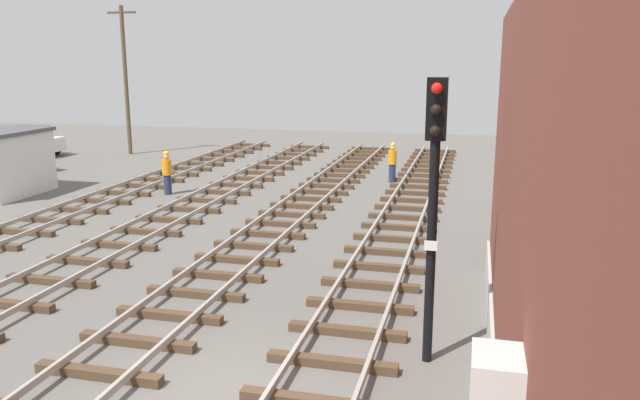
{
  "coord_description": "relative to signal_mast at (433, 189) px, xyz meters",
  "views": [
    {
      "loc": [
        3.88,
        -9.2,
        5.66
      ],
      "look_at": [
        -0.33,
        7.78,
        1.75
      ],
      "focal_mm": 35.48,
      "sensor_mm": 36.0,
      "label": 1
    }
  ],
  "objects": [
    {
      "name": "track_worker_distant",
      "position": [
        -11.97,
        12.73,
        -2.43
      ],
      "size": [
        0.4,
        0.4,
        1.87
      ],
      "color": "#262D4C",
      "rests_on": "ground"
    },
    {
      "name": "parked_car_red",
      "position": [
        -22.51,
        15.66,
        -2.46
      ],
      "size": [
        4.2,
        2.04,
        1.76
      ],
      "color": "red",
      "rests_on": "ground"
    },
    {
      "name": "ground_plane",
      "position": [
        -3.18,
        -2.12,
        -3.36
      ],
      "size": [
        80.24,
        80.24,
        0.0
      ],
      "primitive_type": "plane",
      "color": "#605B56"
    },
    {
      "name": "track_near_building",
      "position": [
        -1.71,
        -2.12,
        -3.23
      ],
      "size": [
        2.5,
        61.72,
        0.32
      ],
      "color": "#4C3826",
      "rests_on": "ground"
    },
    {
      "name": "track_worker_foreground",
      "position": [
        -3.04,
        17.8,
        -2.43
      ],
      "size": [
        0.4,
        0.4,
        1.87
      ],
      "color": "#262D4C",
      "rests_on": "ground"
    },
    {
      "name": "parked_car_white",
      "position": [
        -25.26,
        20.7,
        -2.46
      ],
      "size": [
        4.2,
        2.04,
        1.76
      ],
      "color": "silver",
      "rests_on": "ground"
    },
    {
      "name": "track_centre",
      "position": [
        -5.72,
        -2.12,
        -3.23
      ],
      "size": [
        2.5,
        61.72,
        0.32
      ],
      "color": "#4C3826",
      "rests_on": "ground"
    },
    {
      "name": "utility_pole_far",
      "position": [
        -19.69,
        22.9,
        1.18
      ],
      "size": [
        1.8,
        0.24,
        8.68
      ],
      "color": "brown",
      "rests_on": "ground"
    },
    {
      "name": "signal_mast",
      "position": [
        0.0,
        0.0,
        0.0
      ],
      "size": [
        0.36,
        0.4,
        5.35
      ],
      "color": "black",
      "rests_on": "ground"
    }
  ]
}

